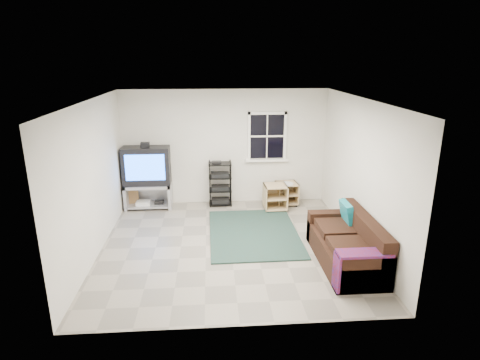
{
  "coord_description": "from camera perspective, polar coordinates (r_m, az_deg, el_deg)",
  "views": [
    {
      "loc": [
        -0.32,
        -6.59,
        3.28
      ],
      "look_at": [
        0.2,
        0.4,
        1.11
      ],
      "focal_mm": 30.0,
      "sensor_mm": 36.0,
      "label": 1
    }
  ],
  "objects": [
    {
      "name": "side_table_left",
      "position": [
        8.95,
        4.96,
        -2.27
      ],
      "size": [
        0.5,
        0.5,
        0.57
      ],
      "rotation": [
        0.0,
        0.0,
        0.04
      ],
      "color": "tan",
      "rests_on": "ground"
    },
    {
      "name": "av_rack",
      "position": [
        9.14,
        -2.82,
        -0.88
      ],
      "size": [
        0.51,
        0.37,
        1.02
      ],
      "color": "black",
      "rests_on": "ground"
    },
    {
      "name": "room",
      "position": [
        9.13,
        3.86,
        5.78
      ],
      "size": [
        4.6,
        4.62,
        4.6
      ],
      "color": "gray",
      "rests_on": "ground"
    },
    {
      "name": "sofa",
      "position": [
        6.89,
        15.09,
        -8.99
      ],
      "size": [
        0.84,
        1.9,
        0.87
      ],
      "color": "black",
      "rests_on": "ground"
    },
    {
      "name": "paper_bag",
      "position": [
        9.44,
        -15.17,
        -2.33
      ],
      "size": [
        0.33,
        0.24,
        0.44
      ],
      "primitive_type": "cube",
      "rotation": [
        0.0,
        0.0,
        0.16
      ],
      "color": "olive",
      "rests_on": "ground"
    },
    {
      "name": "shag_rug",
      "position": [
        7.82,
        1.95,
        -7.51
      ],
      "size": [
        1.7,
        2.33,
        0.03
      ],
      "primitive_type": "cube",
      "rotation": [
        0.0,
        0.0,
        0.01
      ],
      "color": "black",
      "rests_on": "ground"
    },
    {
      "name": "tv_unit",
      "position": [
        9.07,
        -13.08,
        1.05
      ],
      "size": [
        1.02,
        0.51,
        1.5
      ],
      "color": "#A4A5AD",
      "rests_on": "ground"
    },
    {
      "name": "side_table_right",
      "position": [
        9.28,
        6.61,
        -1.64
      ],
      "size": [
        0.5,
        0.51,
        0.54
      ],
      "rotation": [
        0.0,
        0.0,
        0.06
      ],
      "color": "tan",
      "rests_on": "ground"
    }
  ]
}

